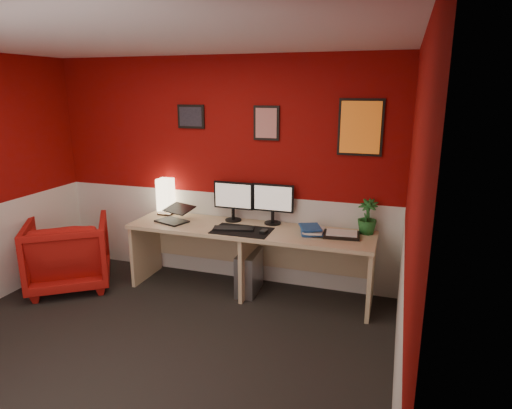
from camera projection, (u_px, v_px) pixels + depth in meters
name	position (u px, v px, depth m)	size (l,w,h in m)	color
ground	(142.00, 355.00, 3.69)	(4.00, 3.50, 0.01)	black
ceiling	(119.00, 36.00, 3.05)	(4.00, 3.50, 0.01)	white
wall_back	(221.00, 171.00, 4.98)	(4.00, 0.01, 2.50)	maroon
wall_right	(408.00, 238.00, 2.76)	(0.01, 3.50, 2.50)	maroon
wainscot_back	(222.00, 235.00, 5.16)	(4.00, 0.01, 1.00)	silver
wainscot_right	(398.00, 344.00, 2.96)	(0.01, 3.50, 1.00)	silver
desk	(249.00, 261.00, 4.75)	(2.60, 0.65, 0.73)	#D0B085
shoji_lamp	(166.00, 197.00, 5.14)	(0.16, 0.16, 0.40)	#FFE5B2
laptop	(171.00, 212.00, 4.85)	(0.33, 0.23, 0.22)	black
monitor_left	(233.00, 195.00, 4.85)	(0.45, 0.06, 0.58)	black
monitor_right	(273.00, 198.00, 4.74)	(0.45, 0.06, 0.58)	black
desk_mat	(242.00, 231.00, 4.57)	(0.60, 0.38, 0.01)	black
keyboard	(234.00, 228.00, 4.60)	(0.42, 0.14, 0.02)	black
mouse	(264.00, 231.00, 4.48)	(0.06, 0.10, 0.03)	black
book_bottom	(301.00, 232.00, 4.50)	(0.22, 0.30, 0.03)	#204D93
book_middle	(304.00, 230.00, 4.48)	(0.19, 0.27, 0.02)	silver
book_top	(300.00, 228.00, 4.46)	(0.20, 0.27, 0.03)	#204D93
zen_tray	(342.00, 235.00, 4.40)	(0.35, 0.25, 0.03)	black
potted_plant	(367.00, 217.00, 4.45)	(0.20, 0.20, 0.35)	#19591E
pc_tower	(249.00, 272.00, 4.80)	(0.20, 0.45, 0.45)	#99999E
armchair	(68.00, 253.00, 4.90)	(0.83, 0.85, 0.78)	#AA120D
art_left	(191.00, 117.00, 4.91)	(0.32, 0.02, 0.26)	black
art_center	(266.00, 123.00, 4.66)	(0.28, 0.02, 0.36)	red
art_right	(361.00, 127.00, 4.37)	(0.44, 0.02, 0.56)	orange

